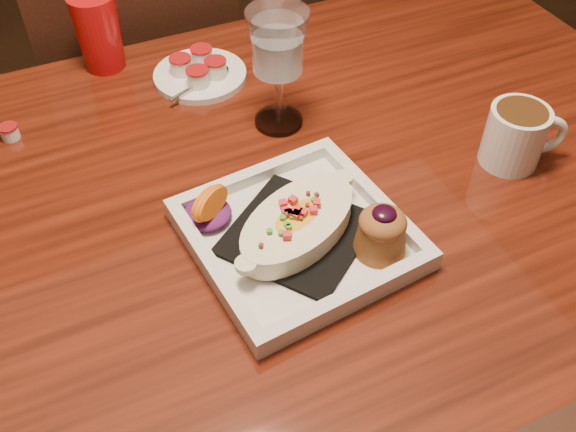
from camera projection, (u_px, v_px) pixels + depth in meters
name	position (u px, v px, depth m)	size (l,w,h in m)	color
floor	(255.00, 432.00, 1.45)	(7.00, 7.00, 0.00)	black
table	(240.00, 241.00, 0.98)	(1.50, 0.90, 0.75)	maroon
chair_far	(143.00, 97.00, 1.48)	(0.42, 0.42, 0.93)	black
plate	(306.00, 230.00, 0.83)	(0.29, 0.29, 0.08)	silver
coffee_mug	(517.00, 134.00, 0.92)	(0.12, 0.09, 0.09)	silver
goblet	(278.00, 49.00, 0.92)	(0.09, 0.09, 0.19)	silver
saucer	(199.00, 73.00, 1.09)	(0.16, 0.16, 0.11)	silver
creamer_loose	(9.00, 132.00, 0.99)	(0.03, 0.03, 0.02)	silver
red_tumbler	(99.00, 32.00, 1.08)	(0.08, 0.08, 0.13)	red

